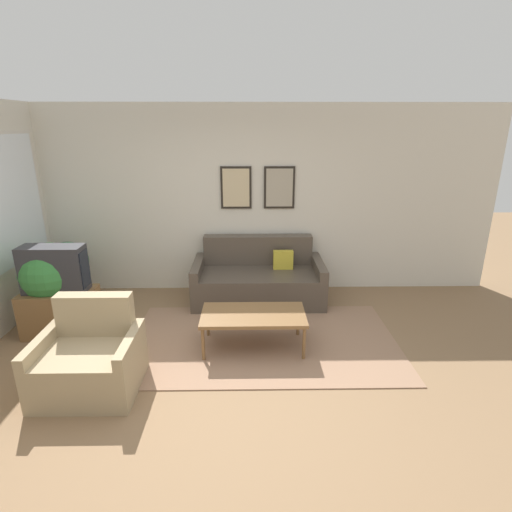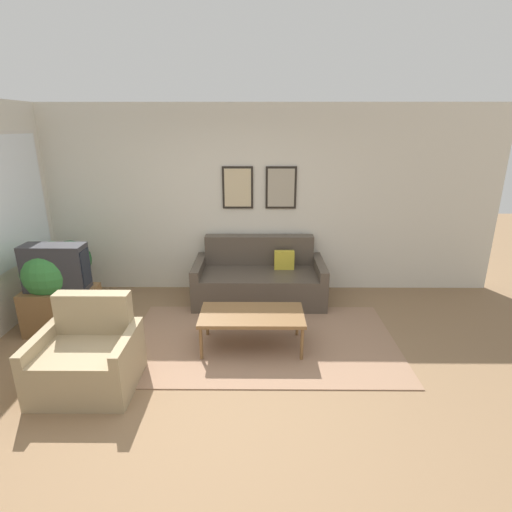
{
  "view_description": "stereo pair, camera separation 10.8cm",
  "coord_description": "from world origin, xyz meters",
  "px_view_note": "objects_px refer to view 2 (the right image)",
  "views": [
    {
      "loc": [
        0.39,
        -3.23,
        2.4
      ],
      "look_at": [
        0.47,
        1.49,
        0.85
      ],
      "focal_mm": 28.0,
      "sensor_mm": 36.0,
      "label": 1
    },
    {
      "loc": [
        0.5,
        -3.23,
        2.4
      ],
      "look_at": [
        0.47,
        1.49,
        0.85
      ],
      "focal_mm": 28.0,
      "sensor_mm": 36.0,
      "label": 2
    }
  ],
  "objects_px": {
    "couch": "(259,280)",
    "armchair": "(88,359)",
    "potted_plant_tall": "(53,272)",
    "tv": "(56,267)",
    "coffee_table": "(252,316)"
  },
  "relations": [
    {
      "from": "potted_plant_tall",
      "to": "couch",
      "type": "bearing_deg",
      "value": 18.25
    },
    {
      "from": "tv",
      "to": "potted_plant_tall",
      "type": "xyz_separation_m",
      "value": [
        -0.11,
        0.12,
        -0.1
      ]
    },
    {
      "from": "couch",
      "to": "potted_plant_tall",
      "type": "relative_size",
      "value": 1.66
    },
    {
      "from": "couch",
      "to": "armchair",
      "type": "distance_m",
      "value": 2.6
    },
    {
      "from": "coffee_table",
      "to": "tv",
      "type": "xyz_separation_m",
      "value": [
        -2.3,
        0.38,
        0.43
      ]
    },
    {
      "from": "tv",
      "to": "armchair",
      "type": "height_order",
      "value": "tv"
    },
    {
      "from": "tv",
      "to": "potted_plant_tall",
      "type": "distance_m",
      "value": 0.19
    },
    {
      "from": "tv",
      "to": "potted_plant_tall",
      "type": "relative_size",
      "value": 0.66
    },
    {
      "from": "couch",
      "to": "tv",
      "type": "height_order",
      "value": "tv"
    },
    {
      "from": "couch",
      "to": "potted_plant_tall",
      "type": "xyz_separation_m",
      "value": [
        -2.49,
        -0.82,
        0.42
      ]
    },
    {
      "from": "potted_plant_tall",
      "to": "armchair",
      "type": "bearing_deg",
      "value": -54.39
    },
    {
      "from": "coffee_table",
      "to": "potted_plant_tall",
      "type": "height_order",
      "value": "potted_plant_tall"
    },
    {
      "from": "couch",
      "to": "coffee_table",
      "type": "distance_m",
      "value": 1.33
    },
    {
      "from": "couch",
      "to": "potted_plant_tall",
      "type": "bearing_deg",
      "value": -161.75
    },
    {
      "from": "armchair",
      "to": "tv",
      "type": "bearing_deg",
      "value": 118.34
    }
  ]
}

